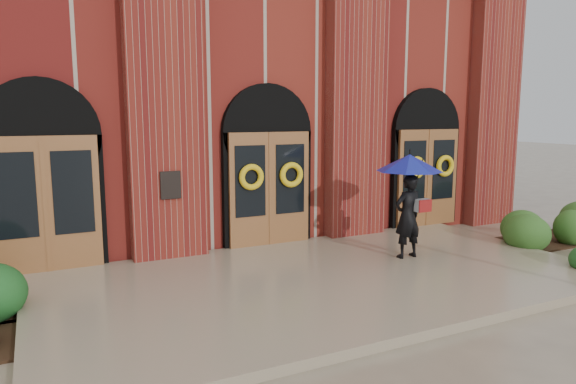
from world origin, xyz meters
TOP-DOWN VIEW (x-y plane):
  - ground at (0.00, 0.00)m, footprint 90.00×90.00m
  - landing at (0.00, 0.15)m, footprint 10.00×5.30m
  - church_building at (0.00, 8.78)m, footprint 16.20×12.53m
  - man_with_umbrella at (2.04, 0.47)m, footprint 1.35×1.35m
  - hedge_wall_right at (6.49, 0.50)m, footprint 3.09×1.24m

SIDE VIEW (x-z plane):
  - ground at x=0.00m, z-range 0.00..0.00m
  - landing at x=0.00m, z-range 0.00..0.15m
  - hedge_wall_right at x=6.49m, z-range 0.00..0.79m
  - man_with_umbrella at x=2.04m, z-range 0.57..2.67m
  - church_building at x=0.00m, z-range 0.00..7.00m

